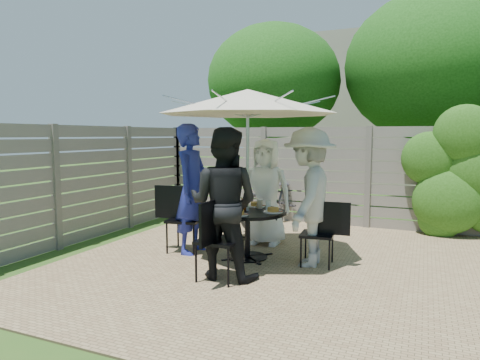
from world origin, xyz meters
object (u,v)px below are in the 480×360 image
at_px(glass_left, 227,206).
at_px(coffee_cup, 260,204).
at_px(person_right, 309,197).
at_px(chair_back, 268,226).
at_px(chair_front, 219,257).
at_px(chair_left, 184,232).
at_px(syrup_jug, 245,204).
at_px(plate_back, 256,205).
at_px(patio_table, 248,225).
at_px(person_back, 266,192).
at_px(plate_front, 238,213).
at_px(person_left, 192,189).
at_px(person_front, 224,204).
at_px(glass_right, 268,205).
at_px(umbrella, 248,102).
at_px(bicycle, 275,197).
at_px(plate_left, 223,207).
at_px(glass_back, 247,202).
at_px(plate_right, 273,210).
at_px(chair_right, 318,247).

distance_m(glass_left, coffee_cup, 0.48).
bearing_deg(person_right, coffee_cup, -106.77).
xyz_separation_m(chair_back, chair_front, (0.09, -1.93, 0.03)).
relative_size(chair_left, syrup_jug, 6.03).
bearing_deg(plate_back, chair_left, -156.64).
bearing_deg(person_right, patio_table, -90.00).
distance_m(person_back, person_right, 1.18).
distance_m(glass_left, syrup_jug, 0.25).
distance_m(chair_back, plate_front, 1.39).
bearing_deg(person_left, coffee_cup, -76.69).
xyz_separation_m(patio_table, syrup_jug, (-0.06, 0.05, 0.28)).
bearing_deg(person_front, glass_right, -105.52).
xyz_separation_m(chair_back, plate_back, (0.03, -0.60, 0.43)).
height_order(person_right, glass_left, person_right).
bearing_deg(coffee_cup, glass_right, -32.96).
xyz_separation_m(plate_back, glass_left, (-0.24, -0.48, 0.05)).
xyz_separation_m(umbrella, glass_left, (-0.25, -0.12, -1.38)).
bearing_deg(chair_front, chair_back, 2.73).
height_order(chair_back, glass_right, chair_back).
bearing_deg(plate_front, bicycle, 98.59).
bearing_deg(plate_front, chair_front, -87.24).
relative_size(patio_table, glass_left, 7.64).
xyz_separation_m(chair_left, person_right, (1.79, 0.09, 0.60)).
xyz_separation_m(chair_front, coffee_cup, (0.04, 1.19, 0.44)).
distance_m(person_left, plate_left, 0.52).
distance_m(umbrella, glass_back, 1.41).
distance_m(person_left, person_right, 1.66).
relative_size(chair_front, person_front, 0.55).
bearing_deg(person_right, person_front, -45.00).
xyz_separation_m(plate_left, glass_back, (0.24, 0.27, 0.05)).
bearing_deg(glass_back, syrup_jug, -75.07).
relative_size(chair_left, bicycle, 0.48).
bearing_deg(person_back, chair_front, -90.03).
bearing_deg(chair_front, plate_right, -17.71).
height_order(umbrella, person_right, umbrella).
xyz_separation_m(person_front, plate_back, (-0.06, 1.19, -0.20)).
relative_size(person_left, syrup_jug, 11.55).
bearing_deg(chair_left, glass_right, -1.10).
distance_m(coffee_cup, bicycle, 2.10).
height_order(syrup_jug, coffee_cup, syrup_jug).
bearing_deg(chair_back, umbrella, 0.86).
height_order(plate_left, coffee_cup, coffee_cup).
bearing_deg(plate_front, chair_left, 162.49).
height_order(patio_table, syrup_jug, syrup_jug).
bearing_deg(plate_right, chair_right, 2.89).
bearing_deg(coffee_cup, person_right, -13.93).
xyz_separation_m(patio_table, chair_front, (0.05, -0.97, -0.17)).
bearing_deg(person_left, person_back, -45.00).
bearing_deg(patio_table, chair_back, 92.82).
height_order(umbrella, plate_left, umbrella).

